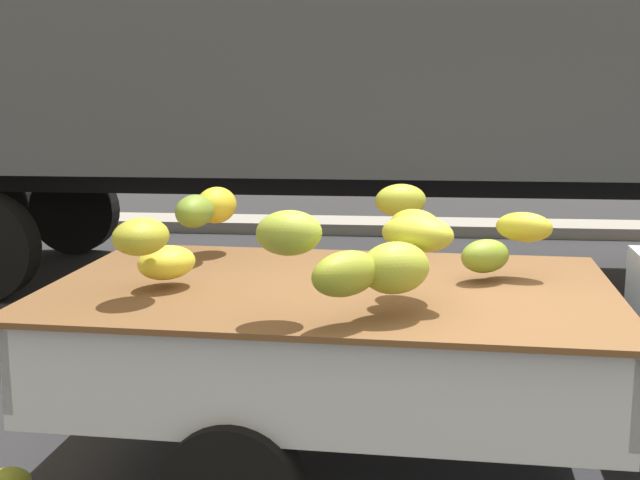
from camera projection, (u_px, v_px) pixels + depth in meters
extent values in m
cube|color=gray|center=(451.00, 227.00, 12.02)|extent=(80.00, 0.80, 0.16)
cube|color=silver|center=(331.00, 375.00, 4.54)|extent=(2.94, 1.88, 0.08)
cube|color=silver|center=(349.00, 291.00, 5.31)|extent=(2.85, 0.20, 0.44)
cube|color=silver|center=(305.00, 384.00, 3.68)|extent=(2.85, 0.20, 0.44)
cube|color=silver|center=(601.00, 341.00, 4.29)|extent=(0.14, 1.73, 0.44)
cube|color=silver|center=(84.00, 318.00, 4.70)|extent=(0.14, 1.73, 0.44)
cube|color=#B21914|center=(349.00, 296.00, 5.35)|extent=(2.73, 0.16, 0.07)
cube|color=brown|center=(331.00, 287.00, 4.45)|extent=(3.06, 2.01, 0.03)
ellipsoid|color=olive|center=(485.00, 256.00, 4.49)|extent=(0.35, 0.33, 0.18)
ellipsoid|color=gold|center=(216.00, 205.00, 5.22)|extent=(0.29, 0.36, 0.23)
ellipsoid|color=#97A932|center=(289.00, 233.00, 3.71)|extent=(0.35, 0.31, 0.20)
ellipsoid|color=#9BA32A|center=(401.00, 200.00, 4.89)|extent=(0.37, 0.32, 0.19)
ellipsoid|color=gold|center=(417.00, 234.00, 3.96)|extent=(0.43, 0.38, 0.17)
ellipsoid|color=gold|center=(415.00, 227.00, 4.13)|extent=(0.36, 0.38, 0.18)
ellipsoid|color=#9CA930|center=(395.00, 268.00, 3.78)|extent=(0.42, 0.40, 0.24)
ellipsoid|color=#ABAC2C|center=(141.00, 237.00, 4.09)|extent=(0.33, 0.38, 0.18)
ellipsoid|color=gold|center=(524.00, 227.00, 4.56)|extent=(0.35, 0.28, 0.16)
ellipsoid|color=gold|center=(167.00, 263.00, 4.36)|extent=(0.39, 0.42, 0.17)
ellipsoid|color=olive|center=(346.00, 274.00, 3.64)|extent=(0.38, 0.40, 0.20)
ellipsoid|color=olive|center=(195.00, 211.00, 4.95)|extent=(0.25, 0.36, 0.19)
cylinder|color=black|center=(297.00, 366.00, 5.45)|extent=(0.65, 0.23, 0.64)
cube|color=#4C5156|center=(356.00, 37.00, 8.71)|extent=(12.01, 2.56, 2.70)
cube|color=black|center=(355.00, 180.00, 9.00)|extent=(11.04, 0.45, 0.30)
cylinder|color=black|center=(75.00, 210.00, 10.59)|extent=(1.08, 0.30, 1.08)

